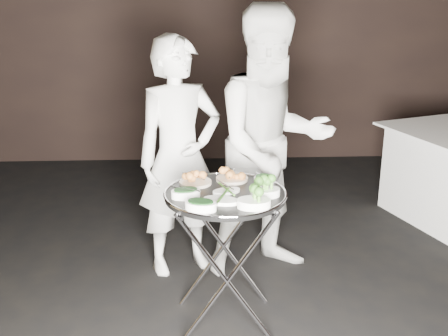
{
  "coord_description": "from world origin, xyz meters",
  "views": [
    {
      "loc": [
        -0.31,
        -2.79,
        1.99
      ],
      "look_at": [
        -0.16,
        0.31,
        0.95
      ],
      "focal_mm": 45.0,
      "sensor_mm": 36.0,
      "label": 1
    }
  ],
  "objects_px": {
    "waiter_right": "(272,144)",
    "tray_stand": "(225,254)",
    "waiter_left": "(180,158)",
    "serving_tray": "(225,194)"
  },
  "relations": [
    {
      "from": "waiter_right",
      "to": "tray_stand",
      "type": "bearing_deg",
      "value": -133.22
    },
    {
      "from": "tray_stand",
      "to": "waiter_left",
      "type": "relative_size",
      "value": 0.5
    },
    {
      "from": "serving_tray",
      "to": "waiter_left",
      "type": "xyz_separation_m",
      "value": [
        -0.28,
        0.73,
        -0.01
      ]
    },
    {
      "from": "waiter_left",
      "to": "tray_stand",
      "type": "bearing_deg",
      "value": -92.57
    },
    {
      "from": "tray_stand",
      "to": "serving_tray",
      "type": "distance_m",
      "value": 0.37
    },
    {
      "from": "waiter_left",
      "to": "waiter_right",
      "type": "distance_m",
      "value": 0.64
    },
    {
      "from": "waiter_right",
      "to": "waiter_left",
      "type": "bearing_deg",
      "value": 160.21
    },
    {
      "from": "waiter_left",
      "to": "waiter_right",
      "type": "height_order",
      "value": "waiter_right"
    },
    {
      "from": "waiter_left",
      "to": "waiter_right",
      "type": "relative_size",
      "value": 0.89
    },
    {
      "from": "tray_stand",
      "to": "serving_tray",
      "type": "height_order",
      "value": "serving_tray"
    }
  ]
}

